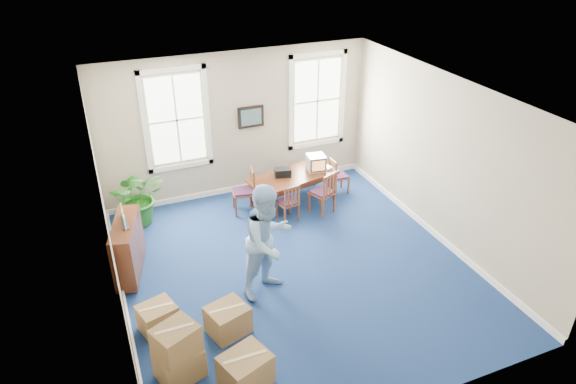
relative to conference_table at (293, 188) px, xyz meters
name	(u,v)px	position (x,y,z in m)	size (l,w,h in m)	color
floor	(296,268)	(-0.90, -2.27, -0.33)	(6.50, 6.50, 0.00)	navy
ceiling	(297,98)	(-0.90, -2.27, 2.87)	(6.50, 6.50, 0.00)	white
wall_back	(237,124)	(-0.90, 0.98, 1.27)	(6.50, 6.50, 0.00)	tan
wall_front	(408,316)	(-0.90, -5.52, 1.27)	(6.50, 6.50, 0.00)	tan
wall_left	(108,228)	(-3.90, -2.27, 1.27)	(6.50, 6.50, 0.00)	tan
wall_right	(445,161)	(2.10, -2.27, 1.27)	(6.50, 6.50, 0.00)	tan
baseboard_back	(241,187)	(-0.90, 0.95, -0.27)	(6.00, 0.04, 0.12)	white
baseboard_left	(126,308)	(-3.87, -2.27, -0.27)	(0.04, 6.50, 0.12)	white
baseboard_right	(432,231)	(2.07, -2.27, -0.27)	(0.04, 6.50, 0.12)	white
window_left	(176,120)	(-2.20, 0.96, 1.57)	(1.40, 0.12, 2.20)	white
window_right	(317,101)	(1.00, 0.96, 1.57)	(1.40, 0.12, 2.20)	white
wall_picture	(251,117)	(-0.60, 0.93, 1.42)	(0.58, 0.06, 0.48)	black
conference_table	(293,188)	(0.00, 0.00, 0.00)	(1.93, 0.88, 0.66)	#4C2312
crt_tv	(316,163)	(0.57, 0.04, 0.50)	(0.38, 0.41, 0.35)	#B7B7BC
game_console	(327,167)	(0.83, 0.00, 0.35)	(0.16, 0.20, 0.05)	white
equipment_bag	(283,172)	(-0.22, 0.04, 0.41)	(0.34, 0.22, 0.17)	black
chair_near_left	(288,202)	(-0.39, -0.66, 0.09)	(0.38, 0.38, 0.85)	brown
chair_near_right	(322,192)	(0.39, -0.66, 0.16)	(0.44, 0.44, 0.97)	brown
chair_end_left	(243,191)	(-1.14, 0.00, 0.17)	(0.44, 0.44, 0.99)	brown
chair_end_right	(339,176)	(1.14, 0.00, 0.09)	(0.38, 0.38, 0.84)	brown
man	(268,241)	(-1.54, -2.62, 0.67)	(0.97, 0.75, 1.99)	#85AFD7
credenza	(128,250)	(-3.65, -1.28, 0.17)	(0.36, 1.27, 0.99)	#4C2312
brochure_rack	(124,219)	(-3.63, -1.28, 0.81)	(0.11, 0.63, 0.28)	#99999E
potted_plant	(138,197)	(-3.23, 0.39, 0.27)	(1.08, 0.94, 1.20)	#195514
cardboard_boxes	(192,341)	(-3.11, -3.79, 0.13)	(1.61, 1.61, 0.92)	olive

